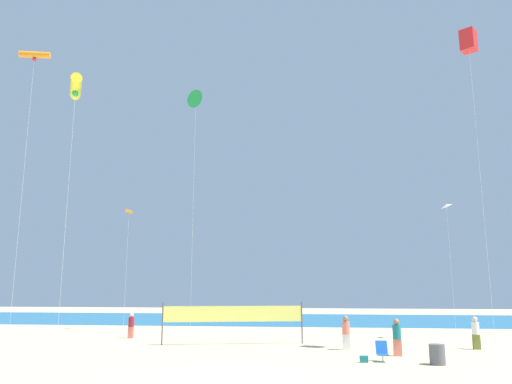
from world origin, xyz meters
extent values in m
plane|color=#D1BC89|center=(0.00, 0.00, 0.00)|extent=(120.00, 120.00, 0.00)
cube|color=#1E6B99|center=(0.00, 33.49, 0.00)|extent=(120.00, 20.00, 0.01)
cube|color=white|center=(4.74, 8.77, 0.40)|extent=(0.39, 0.23, 0.81)
cylinder|color=#EA7260|center=(4.74, 8.77, 1.14)|extent=(0.41, 0.41, 0.67)
sphere|color=#997051|center=(4.74, 8.77, 1.62)|extent=(0.30, 0.30, 0.30)
cube|color=#EA7260|center=(7.06, 6.71, 0.40)|extent=(0.38, 0.23, 0.80)
cylinder|color=#19727A|center=(7.06, 6.71, 1.13)|extent=(0.40, 0.40, 0.66)
sphere|color=#997051|center=(7.06, 6.71, 1.61)|extent=(0.30, 0.30, 0.30)
cube|color=olive|center=(11.69, 9.83, 0.39)|extent=(0.37, 0.22, 0.78)
cylinder|color=white|center=(11.69, 9.83, 1.10)|extent=(0.39, 0.39, 0.64)
sphere|color=beige|center=(11.69, 9.83, 1.56)|extent=(0.29, 0.29, 0.29)
cube|color=#EA7260|center=(-8.84, 13.33, 0.36)|extent=(0.35, 0.21, 0.73)
cylinder|color=maroon|center=(-8.84, 13.33, 1.03)|extent=(0.37, 0.37, 0.60)
sphere|color=beige|center=(-8.84, 13.33, 1.47)|extent=(0.27, 0.27, 0.27)
cube|color=#1959B2|center=(6.08, 4.70, 0.32)|extent=(0.52, 0.48, 0.03)
cube|color=#1959B2|center=(6.08, 4.99, 0.60)|extent=(0.52, 0.23, 0.57)
cylinder|color=silver|center=(6.08, 4.56, 0.16)|extent=(0.03, 0.03, 0.32)
cylinder|color=silver|center=(6.08, 4.85, 0.16)|extent=(0.03, 0.03, 0.32)
cylinder|color=#595960|center=(8.31, 4.14, 0.43)|extent=(0.67, 0.67, 0.86)
cylinder|color=#4C4C51|center=(-5.63, 9.72, 1.20)|extent=(0.08, 0.08, 2.40)
cylinder|color=#4C4C51|center=(2.34, 11.55, 1.20)|extent=(0.08, 0.08, 2.40)
cube|color=#EAE566|center=(-1.64, 10.64, 1.73)|extent=(7.98, 1.85, 0.90)
cube|color=#19727A|center=(5.22, 4.45, 0.15)|extent=(0.37, 0.18, 0.29)
cylinder|color=silver|center=(12.00, 14.84, 4.28)|extent=(0.01, 0.01, 8.55)
pyramid|color=white|center=(11.98, 14.85, 8.62)|extent=(0.69, 0.68, 0.35)
cylinder|color=silver|center=(-9.37, 4.82, 6.92)|extent=(0.01, 0.01, 13.83)
cylinder|color=yellow|center=(-9.37, 4.82, 13.83)|extent=(1.68, 2.48, 0.57)
sphere|color=green|center=(-9.37, 4.82, 13.45)|extent=(0.34, 0.34, 0.34)
cylinder|color=silver|center=(12.11, 8.22, 8.50)|extent=(0.01, 0.01, 17.00)
cube|color=red|center=(12.11, 8.22, 17.00)|extent=(1.08, 1.08, 1.24)
cylinder|color=silver|center=(-13.14, 6.78, 8.44)|extent=(0.01, 0.01, 16.88)
cylinder|color=orange|center=(-13.14, 6.78, 16.88)|extent=(1.80, 0.75, 0.38)
sphere|color=red|center=(-13.14, 6.78, 16.59)|extent=(0.23, 0.23, 0.23)
cylinder|color=silver|center=(-11.70, 19.33, 4.65)|extent=(0.01, 0.01, 9.30)
pyramid|color=orange|center=(-11.68, 19.36, 9.37)|extent=(0.81, 0.82, 0.36)
cylinder|color=silver|center=(-5.59, 16.16, 8.72)|extent=(0.01, 0.01, 17.44)
cone|color=green|center=(-5.59, 16.16, 17.44)|extent=(1.42, 0.81, 1.43)
camera|label=1|loc=(3.07, -18.65, 3.29)|focal=34.43mm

